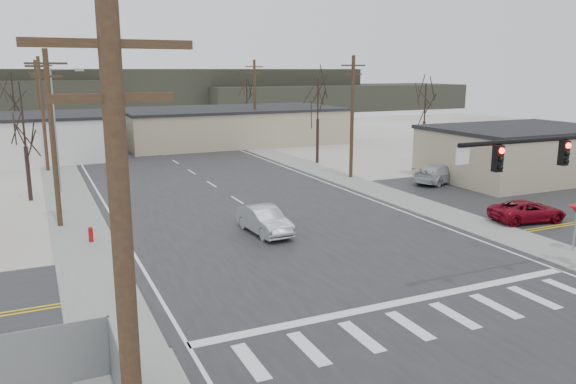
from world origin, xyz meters
The scene contains 29 objects.
ground centered at (0.00, 0.00, 0.00)m, with size 140.00×140.00×0.00m, color silver.
main_road centered at (0.00, 15.00, 0.02)m, with size 18.00×110.00×0.05m, color black.
cross_road centered at (0.00, 0.00, 0.02)m, with size 90.00×10.00×0.04m, color black.
parking_lot centered at (20.00, 6.00, 0.02)m, with size 18.00×20.00×0.03m, color black.
sidewalk_left centered at (-10.60, 20.00, 0.03)m, with size 3.00×90.00×0.06m, color gray.
sidewalk_right centered at (10.60, 20.00, 0.03)m, with size 3.00×90.00×0.06m, color gray.
fire_hydrant centered at (-10.20, 8.00, 0.45)m, with size 0.24×0.24×0.87m.
building_right_far centered at (10.00, 44.00, 2.15)m, with size 26.30×14.30×4.30m.
building_lot centered at (24.00, 12.00, 2.16)m, with size 14.30×10.30×4.30m.
upole_left_a centered at (-11.50, -14.00, 5.22)m, with size 2.20×0.30×10.00m.
upole_left_b centered at (-11.50, 12.00, 5.22)m, with size 2.20×0.30×10.00m.
upole_left_c centered at (-11.50, 32.00, 5.22)m, with size 2.20×0.30×10.00m.
upole_left_d centered at (-11.50, 52.00, 5.22)m, with size 2.20×0.30×10.00m.
upole_right_a centered at (11.50, 18.00, 5.22)m, with size 2.20×0.30×10.00m.
upole_right_b centered at (11.50, 40.00, 5.22)m, with size 2.20×0.30×10.00m.
streetlight_main centered at (-10.80, 22.00, 5.09)m, with size 2.40×0.25×9.00m.
tree_left_near centered at (-13.00, 20.00, 5.23)m, with size 3.30×3.30×7.35m.
tree_right_mid centered at (12.50, 26.00, 5.93)m, with size 3.74×3.74×8.33m.
tree_left_far centered at (-14.00, 46.00, 6.28)m, with size 3.96×3.96×8.82m.
tree_right_far centered at (15.00, 52.00, 5.58)m, with size 3.52×3.52×7.84m.
tree_lot centered at (22.00, 22.00, 5.58)m, with size 3.52×3.52×7.84m.
hill_center centered at (15.00, 96.00, 4.50)m, with size 80.00×18.00×9.00m, color #333026.
hill_right centered at (50.00, 90.00, 2.75)m, with size 60.00×18.00×5.50m, color #333026.
sedan_crossing centered at (-1.32, 5.74, 0.78)m, with size 1.56×4.46×1.47m, color gray.
car_far_a centered at (5.18, 41.36, 0.89)m, with size 2.37×5.82×1.69m, color black.
car_far_b centered at (-0.05, 60.76, 0.81)m, with size 1.82×4.51×1.54m, color black.
car_parked_red centered at (13.82, 1.53, 0.66)m, with size 2.09×4.52×1.26m, color maroon.
car_parked_dark_a centered at (19.42, 8.83, 0.64)m, with size 1.44×3.58×1.22m, color black.
car_parked_silver centered at (16.62, 13.00, 0.77)m, with size 2.06×5.07×1.47m, color #B1B8BC.
Camera 1 is at (-12.52, -21.86, 8.87)m, focal length 35.00 mm.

